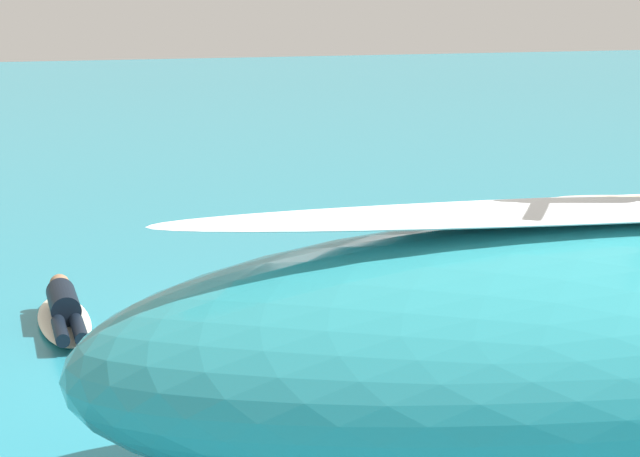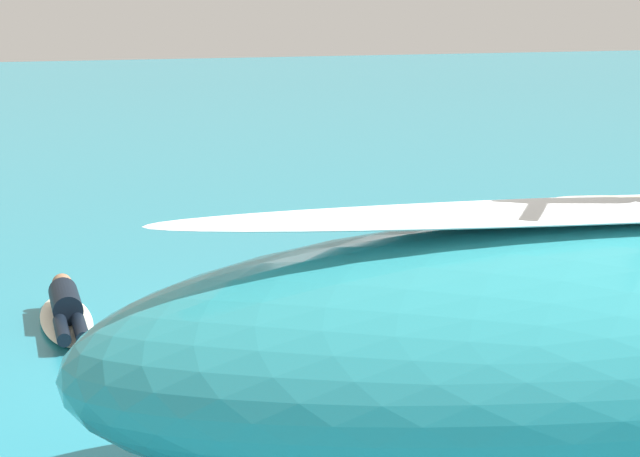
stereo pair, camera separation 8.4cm
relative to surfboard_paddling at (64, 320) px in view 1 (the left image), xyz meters
The scene contains 8 objects.
ground_plane 3.23m from the surfboard_paddling, 130.91° to the left, with size 120.00×120.00×0.00m, color teal.
wave_crest 6.05m from the surfboard_paddling, 118.02° to the left, with size 7.48×2.67×1.85m, color teal.
wave_foam_lip 6.26m from the surfboard_paddling, 118.02° to the left, with size 6.36×0.94×0.08m, color white.
surfboard_paddling is the anchor object (origin of this frame).
surfer_paddling 0.23m from the surfboard_paddling, 83.39° to the left, with size 0.49×1.78×0.32m.
foam_patch_near 2.92m from the surfboard_paddling, 147.47° to the left, with size 0.95×0.81×0.14m, color white.
foam_patch_mid 1.35m from the surfboard_paddling, 122.64° to the left, with size 0.82×0.58×0.18m, color white.
foam_patch_far 5.34m from the surfboard_paddling, 121.40° to the left, with size 1.01×0.96×0.11m, color white.
Camera 1 is at (4.11, 8.83, 3.23)m, focal length 62.78 mm.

